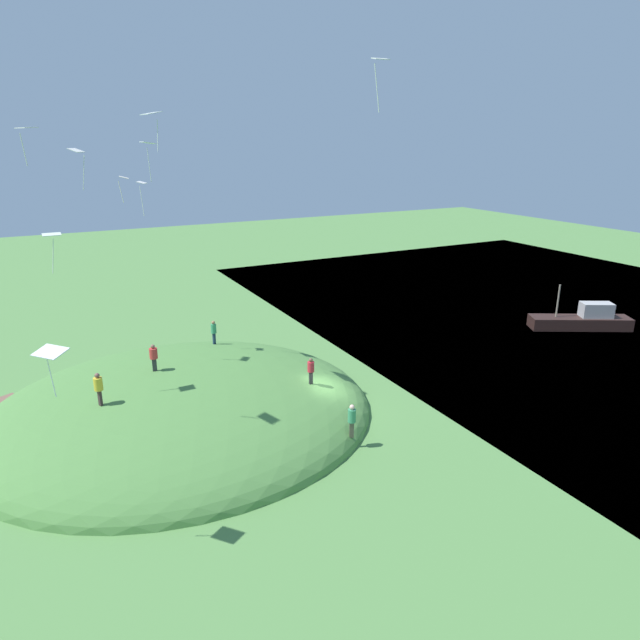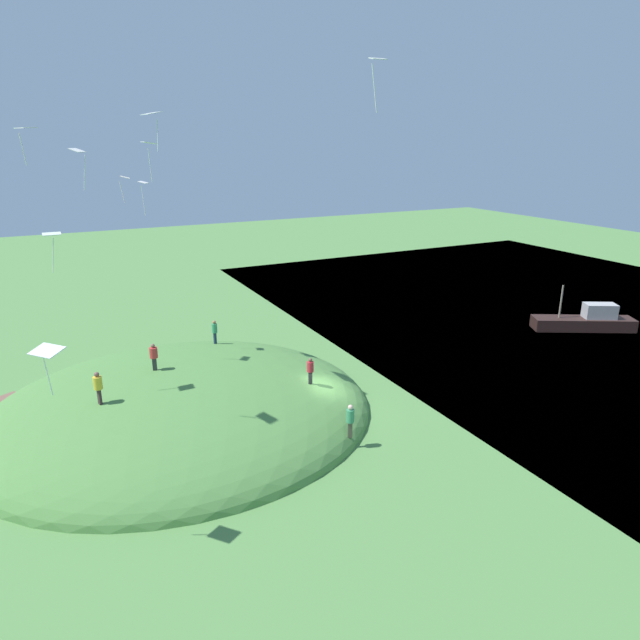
# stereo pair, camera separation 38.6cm
# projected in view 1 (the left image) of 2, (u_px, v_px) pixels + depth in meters

# --- Properties ---
(ground_plane) EXTENTS (160.00, 160.00, 0.00)m
(ground_plane) POSITION_uv_depth(u_px,v_px,m) (331.00, 412.00, 32.68)
(ground_plane) COLOR #548543
(grass_hill) EXTENTS (22.28, 20.30, 5.20)m
(grass_hill) POSITION_uv_depth(u_px,v_px,m) (181.00, 415.00, 32.21)
(grass_hill) COLOR #4F833F
(grass_hill) RESTS_ON ground_plane
(boat_on_lake) EXTENTS (8.09, 5.55, 3.80)m
(boat_on_lake) POSITION_uv_depth(u_px,v_px,m) (583.00, 320.00, 47.04)
(boat_on_lake) COLOR black
(boat_on_lake) RESTS_ON lake_water
(person_on_hilltop) EXTENTS (0.51, 0.51, 1.60)m
(person_on_hilltop) POSITION_uv_depth(u_px,v_px,m) (154.00, 355.00, 31.63)
(person_on_hilltop) COLOR #313235
(person_on_hilltop) RESTS_ON grass_hill
(person_watching_kites) EXTENTS (0.41, 0.41, 1.57)m
(person_watching_kites) POSITION_uv_depth(u_px,v_px,m) (311.00, 368.00, 31.57)
(person_watching_kites) COLOR #2E2E2F
(person_watching_kites) RESTS_ON grass_hill
(person_walking_path) EXTENTS (0.56, 0.56, 1.75)m
(person_walking_path) POSITION_uv_depth(u_px,v_px,m) (98.00, 385.00, 27.90)
(person_walking_path) COLOR #3B292A
(person_walking_path) RESTS_ON grass_hill
(person_with_child) EXTENTS (0.48, 0.48, 1.64)m
(person_with_child) POSITION_uv_depth(u_px,v_px,m) (214.00, 329.00, 37.41)
(person_with_child) COLOR #1E334B
(person_with_child) RESTS_ON grass_hill
(person_near_shore) EXTENTS (0.55, 0.55, 1.84)m
(person_near_shore) POSITION_uv_depth(u_px,v_px,m) (352.00, 417.00, 28.29)
(person_near_shore) COLOR brown
(person_near_shore) RESTS_ON grass_hill
(kite_0) EXTENTS (0.79, 0.89, 2.17)m
(kite_0) POSITION_uv_depth(u_px,v_px,m) (142.00, 186.00, 35.36)
(kite_0) COLOR white
(kite_1) EXTENTS (0.66, 0.85, 1.54)m
(kite_1) POSITION_uv_depth(u_px,v_px,m) (123.00, 179.00, 32.11)
(kite_1) COLOR silver
(kite_2) EXTENTS (0.98, 1.25, 1.96)m
(kite_2) POSITION_uv_depth(u_px,v_px,m) (152.00, 115.00, 28.24)
(kite_2) COLOR white
(kite_3) EXTENTS (0.82, 0.58, 1.89)m
(kite_3) POSITION_uv_depth(u_px,v_px,m) (52.00, 237.00, 26.26)
(kite_3) COLOR silver
(kite_4) EXTENTS (0.81, 1.13, 2.27)m
(kite_4) POSITION_uv_depth(u_px,v_px,m) (148.00, 145.00, 31.87)
(kite_4) COLOR white
(kite_5) EXTENTS (0.92, 1.00, 2.16)m
(kite_5) POSITION_uv_depth(u_px,v_px,m) (77.00, 154.00, 29.08)
(kite_5) COLOR white
(kite_6) EXTENTS (1.25, 1.30, 1.85)m
(kite_6) POSITION_uv_depth(u_px,v_px,m) (50.00, 354.00, 18.95)
(kite_6) COLOR white
(kite_7) EXTENTS (0.88, 1.00, 1.50)m
(kite_7) POSITION_uv_depth(u_px,v_px,m) (26.00, 130.00, 22.04)
(kite_7) COLOR white
(kite_8) EXTENTS (0.67, 0.50, 2.00)m
(kite_8) POSITION_uv_depth(u_px,v_px,m) (380.00, 65.00, 21.54)
(kite_8) COLOR silver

